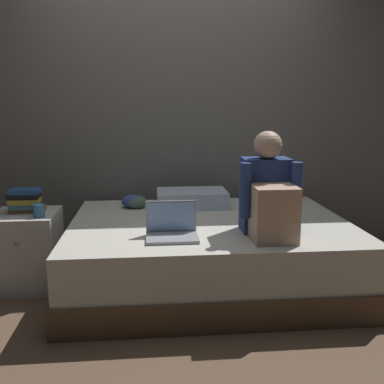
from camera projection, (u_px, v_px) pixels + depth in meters
name	position (u px, v px, depth m)	size (l,w,h in m)	color
ground_plane	(185.00, 301.00, 2.94)	(8.00, 8.00, 0.00)	brown
wall_back	(174.00, 97.00, 3.84)	(5.60, 0.10, 2.70)	slate
bed	(209.00, 252.00, 3.20)	(2.00, 1.50, 0.48)	brown
nightstand	(27.00, 250.00, 3.13)	(0.44, 0.46, 0.54)	beige
person_sitting	(269.00, 196.00, 2.77)	(0.39, 0.44, 0.66)	navy
laptop	(172.00, 229.00, 2.74)	(0.32, 0.23, 0.22)	#9EA0A5
pillow	(192.00, 198.00, 3.57)	(0.56, 0.36, 0.13)	silver
book_stack	(25.00, 201.00, 3.10)	(0.24, 0.17, 0.16)	brown
mug	(39.00, 211.00, 2.97)	(0.08, 0.08, 0.09)	teal
clothes_pile	(135.00, 201.00, 3.52)	(0.21, 0.17, 0.11)	#4C6B56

